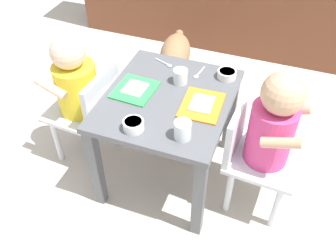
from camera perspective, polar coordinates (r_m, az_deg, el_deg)
The scene contains 13 objects.
ground_plane at distance 1.85m, azimuth 0.00°, elevation -6.75°, with size 7.00×7.00×0.00m, color beige.
dining_table at distance 1.59m, azimuth 0.00°, elevation 2.02°, with size 0.51×0.59×0.46m.
seated_child_left at distance 1.71m, azimuth -13.40°, elevation 5.84°, with size 0.30×0.30×0.66m.
seated_child_right at distance 1.48m, azimuth 15.01°, elevation -0.46°, with size 0.30×0.30×0.69m.
dog at distance 2.24m, azimuth 0.97°, elevation 10.45°, with size 0.24×0.46×0.32m.
food_tray_left at distance 1.57m, azimuth -5.02°, elevation 5.50°, with size 0.17×0.18×0.02m.
food_tray_right at distance 1.49m, azimuth 5.08°, elevation 3.21°, with size 0.16×0.20×0.02m.
water_cup_left at distance 1.34m, azimuth 2.21°, elevation -0.72°, with size 0.06×0.06×0.07m.
water_cup_right at distance 1.60m, azimuth 1.87°, elevation 7.37°, with size 0.06×0.06×0.06m.
cereal_bowl_left_side at distance 1.65m, azimuth 8.86°, elevation 7.75°, with size 0.08×0.08×0.03m.
veggie_bowl_far at distance 1.38m, azimuth -5.23°, elevation 0.19°, with size 0.08×0.08×0.04m.
spoon_by_left_tray at distance 1.73m, azimuth -0.43°, elevation 9.42°, with size 0.10×0.05×0.01m.
spoon_by_right_tray at distance 1.67m, azimuth 4.62°, elevation 7.86°, with size 0.03×0.10×0.01m.
Camera 1 is at (0.42, -1.13, 1.41)m, focal length 40.48 mm.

